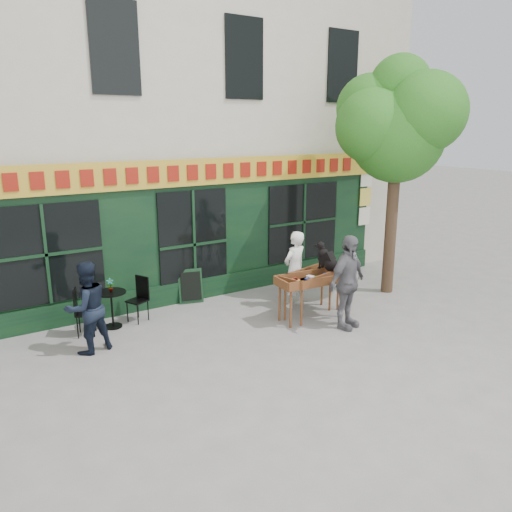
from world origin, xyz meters
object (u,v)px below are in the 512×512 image
object	(u,v)px
book_cart_center	(313,279)
bistro_table	(112,302)
book_cart_right	(312,282)
man_right	(347,282)
man_left	(87,308)
dog	(328,256)
woman	(295,269)

from	to	relation	value
book_cart_center	bistro_table	xyz separation A→B (m)	(-3.87, 1.66, -0.28)
book_cart_center	book_cart_right	xyz separation A→B (m)	(-0.16, -0.17, 0.00)
man_right	bistro_table	bearing A→B (deg)	132.12
book_cart_center	man_left	world-z (taller)	man_left
man_right	man_left	bearing A→B (deg)	145.27
dog	book_cart_right	world-z (taller)	dog
woman	book_cart_right	bearing A→B (deg)	65.07
book_cart_center	book_cart_right	world-z (taller)	same
book_cart_right	man_left	bearing A→B (deg)	173.01
dog	book_cart_right	size ratio (longest dim) A/B	0.39
man_left	woman	bearing A→B (deg)	163.98
book_cart_right	man_left	xyz separation A→B (m)	(-4.40, 0.92, 0.03)
woman	man_right	distance (m)	1.58
dog	bistro_table	size ratio (longest dim) A/B	0.79
book_cart_right	bistro_table	bearing A→B (deg)	158.64
woman	dog	bearing A→B (deg)	102.97
woman	man_right	world-z (taller)	man_right
woman	man_left	bearing A→B (deg)	-14.93
book_cart_center	man_right	size ratio (longest dim) A/B	0.83
bistro_table	woman	bearing A→B (deg)	-14.57
book_cart_right	man_left	distance (m)	4.50
book_cart_center	woman	xyz separation A→B (m)	(0.00, 0.65, 0.05)
book_cart_center	dog	distance (m)	0.59
man_right	dog	bearing A→B (deg)	60.99
book_cart_center	man_left	xyz separation A→B (m)	(-4.57, 0.76, 0.03)
woman	man_left	size ratio (longest dim) A/B	1.03
book_cart_right	book_cart_center	bearing A→B (deg)	50.36
dog	man_left	size ratio (longest dim) A/B	0.35
dog	book_cart_right	bearing A→B (deg)	179.20
dog	man_right	bearing A→B (deg)	-117.45
book_cart_right	man_right	xyz separation A→B (m)	(0.30, -0.75, 0.14)
book_cart_center	woman	world-z (taller)	woman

